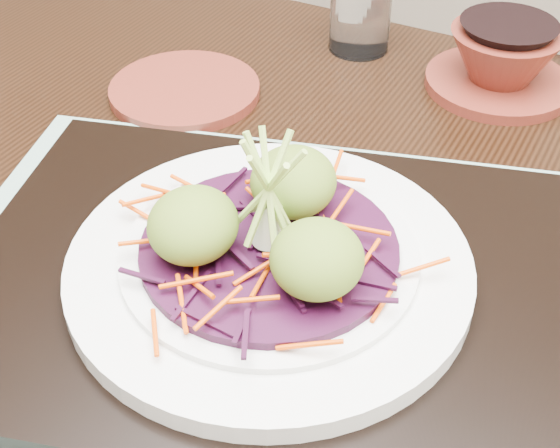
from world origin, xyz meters
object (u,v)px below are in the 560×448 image
at_px(serving_tray, 270,283).
at_px(water_glass, 361,8).
at_px(white_plate, 269,264).
at_px(terracotta_bowl_set, 502,63).
at_px(terracotta_side_plate, 185,90).
at_px(dining_table, 300,315).

distance_m(serving_tray, water_glass, 0.41).
height_order(white_plate, water_glass, water_glass).
height_order(white_plate, terracotta_bowl_set, terracotta_bowl_set).
bearing_deg(serving_tray, water_glass, 87.90).
xyz_separation_m(white_plate, terracotta_side_plate, (-0.20, 0.24, -0.03)).
relative_size(dining_table, terracotta_bowl_set, 7.47).
bearing_deg(terracotta_side_plate, white_plate, -50.46).
height_order(dining_table, terracotta_side_plate, terracotta_side_plate).
relative_size(serving_tray, terracotta_side_plate, 2.88).
distance_m(white_plate, terracotta_side_plate, 0.31).
relative_size(serving_tray, white_plate, 1.54).
xyz_separation_m(dining_table, white_plate, (0.01, -0.08, 0.13)).
relative_size(dining_table, terracotta_side_plate, 8.19).
distance_m(serving_tray, terracotta_side_plate, 0.31).
distance_m(water_glass, terracotta_bowl_set, 0.17).
relative_size(serving_tray, terracotta_bowl_set, 2.63).
bearing_deg(serving_tray, dining_table, 82.95).
bearing_deg(white_plate, terracotta_bowl_set, 75.20).
bearing_deg(water_glass, terracotta_bowl_set, -10.21).
xyz_separation_m(serving_tray, white_plate, (0.00, 0.00, 0.02)).
relative_size(terracotta_side_plate, water_glass, 1.60).
relative_size(white_plate, terracotta_side_plate, 1.87).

